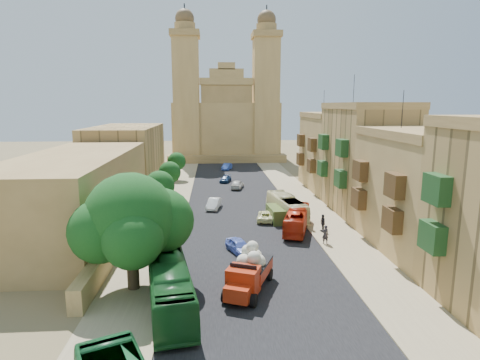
{
  "coord_description": "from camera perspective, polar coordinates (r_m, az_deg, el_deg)",
  "views": [
    {
      "loc": [
        -3.49,
        -24.5,
        13.51
      ],
      "look_at": [
        0.0,
        26.0,
        4.0
      ],
      "focal_mm": 30.0,
      "sensor_mm": 36.0,
      "label": 1
    }
  ],
  "objects": [
    {
      "name": "car_cream",
      "position": [
        47.73,
        3.73,
        -5.09
      ],
      "size": [
        2.7,
        4.53,
        1.18
      ],
      "primitive_type": "imported",
      "rotation": [
        0.0,
        0.0,
        2.96
      ],
      "color": "#F9F6AF",
      "rests_on": "ground"
    },
    {
      "name": "kerb_east",
      "position": [
        57.11,
        6.76,
        -3.06
      ],
      "size": [
        0.25,
        140.0,
        0.12
      ],
      "primitive_type": "cube",
      "color": "#988663",
      "rests_on": "ground"
    },
    {
      "name": "west_building_low",
      "position": [
        45.87,
        -22.32,
        -1.88
      ],
      "size": [
        10.0,
        28.0,
        8.4
      ],
      "primitive_type": "cube",
      "color": "olive",
      "rests_on": "ground"
    },
    {
      "name": "red_truck",
      "position": [
        30.11,
        1.25,
        -12.77
      ],
      "size": [
        4.28,
        6.37,
        3.53
      ],
      "color": "#AF270D",
      "rests_on": "ground"
    },
    {
      "name": "pedestrian_a",
      "position": [
        40.69,
        12.03,
        -7.59
      ],
      "size": [
        0.77,
        0.58,
        1.89
      ],
      "primitive_type": "imported",
      "rotation": [
        0.0,
        0.0,
        3.35
      ],
      "color": "#282329",
      "rests_on": "ground"
    },
    {
      "name": "bus_green_north",
      "position": [
        28.33,
        -10.0,
        -14.53
      ],
      "size": [
        4.48,
        11.32,
        3.07
      ],
      "primitive_type": "imported",
      "rotation": [
        0.0,
        0.0,
        0.18
      ],
      "color": "#195822",
      "rests_on": "ground"
    },
    {
      "name": "road_surface",
      "position": [
        56.26,
        -0.28,
        -3.25
      ],
      "size": [
        14.0,
        140.0,
        0.01
      ],
      "primitive_type": "cube",
      "color": "black",
      "rests_on": "ground"
    },
    {
      "name": "kerb_west",
      "position": [
        56.25,
        -7.43,
        -3.29
      ],
      "size": [
        0.25,
        140.0,
        0.12
      ],
      "primitive_type": "cube",
      "color": "#988663",
      "rests_on": "ground"
    },
    {
      "name": "sidewalk_east",
      "position": [
        57.63,
        9.2,
        -3.05
      ],
      "size": [
        5.0,
        140.0,
        0.01
      ],
      "primitive_type": "cube",
      "color": "#988663",
      "rests_on": "ground"
    },
    {
      "name": "street_tree_c",
      "position": [
        61.68,
        -9.96,
        1.07
      ],
      "size": [
        3.33,
        3.33,
        5.12
      ],
      "color": "#382A1C",
      "rests_on": "ground"
    },
    {
      "name": "street_tree_d",
      "position": [
        73.49,
        -9.01,
        2.61
      ],
      "size": [
        3.31,
        3.31,
        5.1
      ],
      "color": "#382A1C",
      "rests_on": "ground"
    },
    {
      "name": "car_white_b",
      "position": [
        65.57,
        -0.39,
        -0.62
      ],
      "size": [
        2.62,
        4.43,
        1.42
      ],
      "primitive_type": "imported",
      "rotation": [
        0.0,
        0.0,
        2.9
      ],
      "color": "silver",
      "rests_on": "ground"
    },
    {
      "name": "bus_cream_east",
      "position": [
        48.97,
        6.62,
        -3.81
      ],
      "size": [
        3.72,
        9.92,
        2.7
      ],
      "primitive_type": "imported",
      "rotation": [
        0.0,
        0.0,
        3.3
      ],
      "color": "beige",
      "rests_on": "ground"
    },
    {
      "name": "car_dkblue",
      "position": [
        71.12,
        -2.07,
        0.13
      ],
      "size": [
        2.47,
        4.02,
        1.09
      ],
      "primitive_type": "imported",
      "rotation": [
        0.0,
        0.0,
        -0.27
      ],
      "color": "navy",
      "rests_on": "ground"
    },
    {
      "name": "townhouse_b",
      "position": [
        41.23,
        24.27,
        -1.3
      ],
      "size": [
        9.0,
        14.0,
        14.9
      ],
      "color": "#A28049",
      "rests_on": "ground"
    },
    {
      "name": "sidewalk_west",
      "position": [
        56.47,
        -9.96,
        -3.36
      ],
      "size": [
        5.0,
        140.0,
        0.01
      ],
      "primitive_type": "cube",
      "color": "#988663",
      "rests_on": "ground"
    },
    {
      "name": "townhouse_d",
      "position": [
        66.81,
        13.02,
        4.05
      ],
      "size": [
        9.0,
        14.0,
        15.9
      ],
      "color": "#A28049",
      "rests_on": "ground"
    },
    {
      "name": "car_blue_a",
      "position": [
        37.56,
        -0.13,
        -9.39
      ],
      "size": [
        2.79,
        4.11,
        1.3
      ],
      "primitive_type": "imported",
      "rotation": [
        0.0,
        0.0,
        0.36
      ],
      "color": "#556ECC",
      "rests_on": "ground"
    },
    {
      "name": "townhouse_c",
      "position": [
        53.59,
        17.38,
        3.08
      ],
      "size": [
        9.0,
        14.0,
        17.4
      ],
      "color": "#AD884E",
      "rests_on": "ground"
    },
    {
      "name": "church",
      "position": [
        103.25,
        -2.03,
        8.42
      ],
      "size": [
        28.0,
        22.5,
        36.3
      ],
      "color": "#A28049",
      "rests_on": "ground"
    },
    {
      "name": "olive_pickup",
      "position": [
        47.48,
        5.29,
        -4.88
      ],
      "size": [
        2.23,
        4.32,
        1.72
      ],
      "color": "#465B22",
      "rests_on": "ground"
    },
    {
      "name": "car_blue_b",
      "position": [
        84.61,
        -1.88,
        1.91
      ],
      "size": [
        2.51,
        4.33,
        1.35
      ],
      "primitive_type": "imported",
      "rotation": [
        0.0,
        0.0,
        -0.28
      ],
      "color": "#3657BB",
      "rests_on": "ground"
    },
    {
      "name": "ficus_tree",
      "position": [
        30.29,
        -15.17,
        -5.71
      ],
      "size": [
        8.76,
        8.06,
        8.76
      ],
      "color": "#382A1C",
      "rests_on": "ground"
    },
    {
      "name": "west_building_mid",
      "position": [
        70.54,
        -15.82,
        3.31
      ],
      "size": [
        10.0,
        22.0,
        10.0
      ],
      "primitive_type": "cube",
      "color": "#AD884E",
      "rests_on": "ground"
    },
    {
      "name": "bus_red_east",
      "position": [
        44.27,
        8.09,
        -5.6
      ],
      "size": [
        4.56,
        8.92,
        2.43
      ],
      "primitive_type": "imported",
      "rotation": [
        0.0,
        0.0,
        2.84
      ],
      "color": "red",
      "rests_on": "ground"
    },
    {
      "name": "pedestrian_c",
      "position": [
        44.44,
        11.68,
        -5.99
      ],
      "size": [
        0.55,
        1.16,
        1.92
      ],
      "primitive_type": "imported",
      "rotation": [
        0.0,
        0.0,
        4.79
      ],
      "color": "#2F2E33",
      "rests_on": "ground"
    },
    {
      "name": "street_tree_a",
      "position": [
        38.58,
        -13.58,
        -5.72
      ],
      "size": [
        2.77,
        2.77,
        4.26
      ],
      "color": "#382A1C",
      "rests_on": "ground"
    },
    {
      "name": "street_tree_b",
      "position": [
        49.89,
        -11.37,
        -0.81
      ],
      "size": [
        3.67,
        3.67,
        5.65
      ],
      "color": "#382A1C",
      "rests_on": "ground"
    },
    {
      "name": "west_wall",
      "position": [
        47.12,
        -14.89,
        -5.25
      ],
      "size": [
        1.0,
        40.0,
        1.8
      ],
      "primitive_type": "cube",
      "color": "#A28049",
      "rests_on": "ground"
    },
    {
      "name": "car_white_a",
      "position": [
        53.05,
        -3.74,
        -3.38
      ],
      "size": [
        2.19,
        4.3,
        1.35
      ],
      "primitive_type": "imported",
      "rotation": [
        0.0,
        0.0,
        -0.19
      ],
      "color": "white",
      "rests_on": "ground"
    },
    {
      "name": "ground",
      "position": [
        28.2,
        3.83,
        -18.02
      ],
      "size": [
        260.0,
        260.0,
        0.0
      ],
      "primitive_type": "plane",
      "color": "brown"
    }
  ]
}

